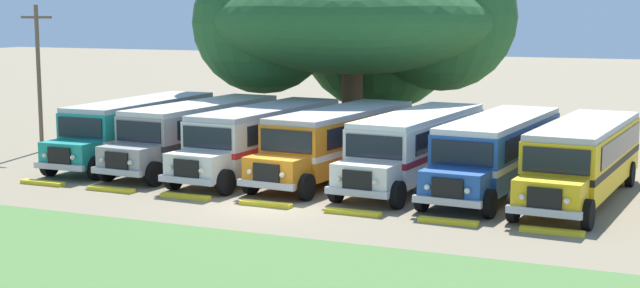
{
  "coord_description": "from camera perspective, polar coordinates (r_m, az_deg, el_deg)",
  "views": [
    {
      "loc": [
        14.58,
        -28.35,
        6.9
      ],
      "look_at": [
        0.0,
        4.72,
        1.6
      ],
      "focal_mm": 51.05,
      "sensor_mm": 36.0,
      "label": 1
    }
  ],
  "objects": [
    {
      "name": "parked_bus_slot_2",
      "position": [
        39.01,
        -3.54,
        0.49
      ],
      "size": [
        3.18,
        10.91,
        2.82
      ],
      "rotation": [
        0.0,
        0.0,
        -1.63
      ],
      "color": "silver",
      "rests_on": "ground_plane"
    },
    {
      "name": "parked_bus_slot_5",
      "position": [
        35.8,
        11.07,
        -0.36
      ],
      "size": [
        3.26,
        10.92,
        2.82
      ],
      "rotation": [
        0.0,
        0.0,
        -1.63
      ],
      "color": "#23519E",
      "rests_on": "ground_plane"
    },
    {
      "name": "utility_pole",
      "position": [
        46.76,
        -17.22,
        4.23
      ],
      "size": [
        1.8,
        0.2,
        7.2
      ],
      "color": "brown",
      "rests_on": "ground_plane"
    },
    {
      "name": "curb_wheelstop_3",
      "position": [
        32.54,
        -3.42,
        -3.78
      ],
      "size": [
        2.0,
        0.36,
        0.15
      ],
      "primitive_type": "cube",
      "color": "yellow",
      "rests_on": "ground_plane"
    },
    {
      "name": "curb_wheelstop_5",
      "position": [
        30.13,
        8.03,
        -4.83
      ],
      "size": [
        2.0,
        0.36,
        0.15
      ],
      "primitive_type": "cube",
      "color": "yellow",
      "rests_on": "ground_plane"
    },
    {
      "name": "parked_bus_slot_0",
      "position": [
        42.94,
        -11.29,
        1.06
      ],
      "size": [
        2.86,
        10.86,
        2.82
      ],
      "rotation": [
        0.0,
        0.0,
        -1.55
      ],
      "color": "teal",
      "rests_on": "ground_plane"
    },
    {
      "name": "curb_wheelstop_1",
      "position": [
        36.04,
        -12.95,
        -2.79
      ],
      "size": [
        2.0,
        0.36,
        0.15
      ],
      "primitive_type": "cube",
      "color": "yellow",
      "rests_on": "ground_plane"
    },
    {
      "name": "parked_bus_slot_1",
      "position": [
        41.06,
        -7.56,
        0.82
      ],
      "size": [
        3.2,
        10.91,
        2.82
      ],
      "rotation": [
        0.0,
        0.0,
        -1.63
      ],
      "color": "#9E9993",
      "rests_on": "ground_plane"
    },
    {
      "name": "foreground_grass_strip",
      "position": [
        25.51,
        -12.26,
        -7.54
      ],
      "size": [
        80.0,
        9.72,
        0.01
      ],
      "primitive_type": "cube",
      "color": "#4C7538",
      "rests_on": "ground_plane"
    },
    {
      "name": "ground_plane",
      "position": [
        32.62,
        -3.35,
        -3.88
      ],
      "size": [
        220.0,
        220.0,
        0.0
      ],
      "primitive_type": "plane",
      "color": "#84755B"
    },
    {
      "name": "parked_bus_slot_3",
      "position": [
        37.98,
        1.2,
        0.29
      ],
      "size": [
        3.48,
        10.96,
        2.82
      ],
      "rotation": [
        0.0,
        0.0,
        -1.66
      ],
      "color": "orange",
      "rests_on": "ground_plane"
    },
    {
      "name": "curb_wheelstop_2",
      "position": [
        34.17,
        -8.43,
        -3.27
      ],
      "size": [
        2.0,
        0.36,
        0.15
      ],
      "primitive_type": "cube",
      "color": "yellow",
      "rests_on": "ground_plane"
    },
    {
      "name": "curb_wheelstop_4",
      "position": [
        31.18,
        2.08,
        -4.31
      ],
      "size": [
        2.0,
        0.36,
        0.15
      ],
      "primitive_type": "cube",
      "color": "yellow",
      "rests_on": "ground_plane"
    },
    {
      "name": "parked_bus_slot_6",
      "position": [
        34.89,
        16.16,
        -0.76
      ],
      "size": [
        3.28,
        10.93,
        2.82
      ],
      "rotation": [
        0.0,
        0.0,
        -1.64
      ],
      "color": "yellow",
      "rests_on": "ground_plane"
    },
    {
      "name": "curb_wheelstop_0",
      "position": [
        38.11,
        -16.99,
        -2.34
      ],
      "size": [
        2.0,
        0.36,
        0.15
      ],
      "primitive_type": "cube",
      "color": "yellow",
      "rests_on": "ground_plane"
    },
    {
      "name": "parked_bus_slot_4",
      "position": [
        36.81,
        6.09,
        -0.01
      ],
      "size": [
        3.22,
        10.92,
        2.82
      ],
      "rotation": [
        0.0,
        0.0,
        -1.63
      ],
      "color": "silver",
      "rests_on": "ground_plane"
    },
    {
      "name": "curb_wheelstop_6",
      "position": [
        29.44,
        14.34,
        -5.33
      ],
      "size": [
        2.0,
        0.36,
        0.15
      ],
      "primitive_type": "cube",
      "color": "yellow",
      "rests_on": "ground_plane"
    },
    {
      "name": "broad_shade_tree",
      "position": [
        47.91,
        2.65,
        7.57
      ],
      "size": [
        16.08,
        15.65,
        10.42
      ],
      "color": "brown",
      "rests_on": "ground_plane"
    }
  ]
}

